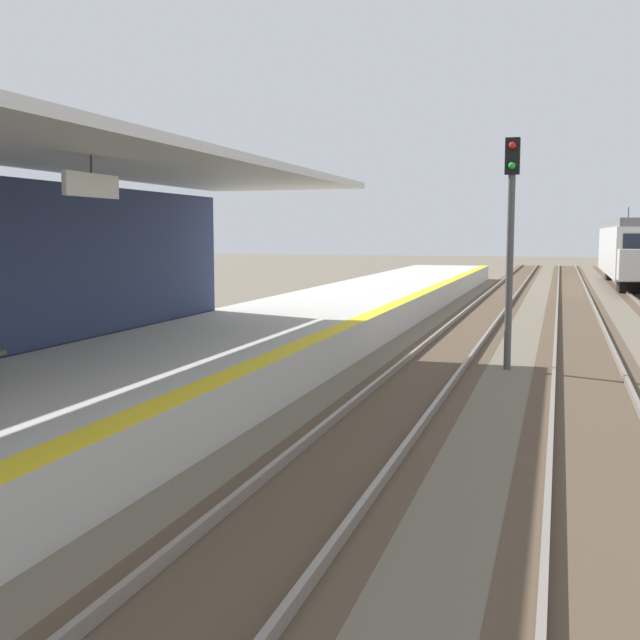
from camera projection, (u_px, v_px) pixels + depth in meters
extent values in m
cube|color=#B7B5AD|center=(191.00, 364.00, 15.95)|extent=(5.00, 80.00, 0.90)
cube|color=yellow|center=(296.00, 346.00, 15.25)|extent=(0.50, 80.00, 0.01)
cube|color=white|center=(92.00, 185.00, 11.85)|extent=(0.08, 1.40, 0.36)
cylinder|color=#333333|center=(91.00, 164.00, 11.82)|extent=(0.03, 0.03, 0.27)
cube|color=#4C3D2D|center=(436.00, 365.00, 18.52)|extent=(2.34, 120.00, 0.01)
cube|color=slate|center=(406.00, 360.00, 18.72)|extent=(0.08, 120.00, 0.15)
cube|color=slate|center=(467.00, 363.00, 18.30)|extent=(0.08, 120.00, 0.15)
cube|color=#4C3D2D|center=(588.00, 372.00, 17.53)|extent=(2.34, 120.00, 0.01)
cube|color=slate|center=(554.00, 367.00, 17.73)|extent=(0.08, 120.00, 0.15)
cube|color=slate|center=(622.00, 370.00, 17.31)|extent=(0.08, 120.00, 0.15)
cube|color=silver|center=(632.00, 251.00, 46.48)|extent=(2.90, 18.00, 2.70)
cube|color=slate|center=(633.00, 224.00, 46.31)|extent=(2.67, 18.00, 0.44)
cylinder|color=#333333|center=(628.00, 214.00, 49.66)|extent=(0.06, 0.06, 0.90)
cube|color=black|center=(640.00, 286.00, 41.11)|extent=(2.18, 2.20, 0.72)
cube|color=black|center=(623.00, 274.00, 52.23)|extent=(2.18, 2.20, 0.72)
cylinder|color=#4C4C4C|center=(509.00, 273.00, 17.65)|extent=(0.16, 0.16, 4.40)
cube|color=black|center=(513.00, 156.00, 17.37)|extent=(0.32, 0.24, 0.80)
sphere|color=red|center=(512.00, 145.00, 17.21)|extent=(0.16, 0.16, 0.16)
sphere|color=green|center=(512.00, 166.00, 17.26)|extent=(0.16, 0.16, 0.16)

